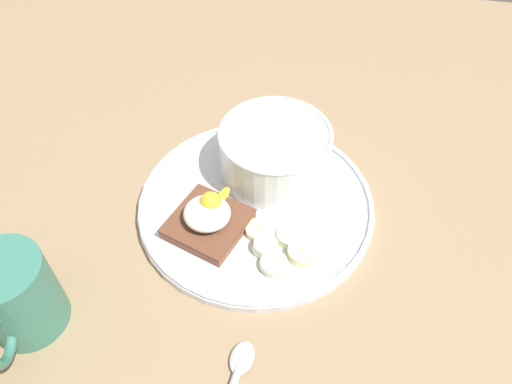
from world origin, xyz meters
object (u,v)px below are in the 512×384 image
object	(u,v)px
banana_slice_left	(302,253)
banana_slice_back	(274,264)
toast_slice	(208,223)
banana_slice_front	(265,246)
banana_slice_inner	(259,230)
coffee_mug	(15,296)
banana_slice_right	(290,236)
oatmeal_bowl	(275,151)
poached_egg	(208,211)

from	to	relation	value
banana_slice_left	banana_slice_back	size ratio (longest dim) A/B	0.92
toast_slice	banana_slice_front	bearing A→B (deg)	165.21
banana_slice_inner	coffee_mug	world-z (taller)	coffee_mug
banana_slice_back	coffee_mug	distance (cm)	26.68
toast_slice	banana_slice_right	xyz separation A→B (cm)	(-9.81, -0.20, -0.36)
toast_slice	banana_slice_back	bearing A→B (deg)	155.32
banana_slice_left	banana_slice_right	distance (cm)	2.67
toast_slice	banana_slice_inner	bearing A→B (deg)	-175.38
banana_slice_back	banana_slice_inner	world-z (taller)	banana_slice_back
oatmeal_bowl	banana_slice_right	world-z (taller)	oatmeal_bowl
banana_slice_front	toast_slice	bearing A→B (deg)	-14.79
banana_slice_front	coffee_mug	size ratio (longest dim) A/B	0.29
toast_slice	banana_slice_front	size ratio (longest dim) A/B	3.24
toast_slice	poached_egg	xyz separation A→B (cm)	(-0.06, -0.26, 2.05)
oatmeal_bowl	banana_slice_right	distance (cm)	11.70
coffee_mug	banana_slice_right	bearing A→B (deg)	-149.76
banana_slice_front	banana_slice_left	size ratio (longest dim) A/B	0.95
poached_egg	banana_slice_back	size ratio (longest dim) A/B	2.17
poached_egg	banana_slice_left	distance (cm)	11.77
banana_slice_left	banana_slice_inner	size ratio (longest dim) A/B	0.82
oatmeal_bowl	toast_slice	bearing A→B (deg)	60.69
poached_egg	banana_slice_right	bearing A→B (deg)	179.65
banana_slice_back	banana_slice_inner	distance (cm)	5.08
banana_slice_back	banana_slice_right	world-z (taller)	same
oatmeal_bowl	banana_slice_front	size ratio (longest dim) A/B	4.31
oatmeal_bowl	poached_egg	bearing A→B (deg)	60.35
banana_slice_right	poached_egg	bearing A→B (deg)	-0.35
banana_slice_left	banana_slice_inner	distance (cm)	5.91
banana_slice_left	banana_slice_right	size ratio (longest dim) A/B	0.78
banana_slice_back	banana_slice_inner	xyz separation A→B (cm)	(2.52, -4.41, -0.08)
banana_slice_front	banana_slice_right	world-z (taller)	banana_slice_front
banana_slice_left	oatmeal_bowl	bearing A→B (deg)	-67.58
toast_slice	banana_slice_back	xyz separation A→B (cm)	(-8.54, 3.92, -0.36)
toast_slice	banana_slice_inner	world-z (taller)	toast_slice
toast_slice	banana_slice_left	size ratio (longest dim) A/B	3.09
oatmeal_bowl	banana_slice_inner	xyz separation A→B (cm)	(0.09, 10.40, -3.08)
toast_slice	banana_slice_left	bearing A→B (deg)	170.32
banana_slice_back	poached_egg	bearing A→B (deg)	-26.25
banana_slice_right	banana_slice_inner	bearing A→B (deg)	-4.39
banana_slice_front	coffee_mug	xyz separation A→B (cm)	(22.84, 12.74, 3.26)
banana_slice_back	oatmeal_bowl	bearing A→B (deg)	-80.68
toast_slice	banana_slice_back	world-z (taller)	toast_slice
toast_slice	poached_egg	size ratio (longest dim) A/B	1.31
banana_slice_right	banana_slice_back	bearing A→B (deg)	72.87
banana_slice_front	banana_slice_inner	xyz separation A→B (cm)	(1.17, -2.39, -0.30)
oatmeal_bowl	banana_slice_back	distance (cm)	15.30
toast_slice	banana_slice_right	size ratio (longest dim) A/B	2.41
oatmeal_bowl	banana_slice_left	bearing A→B (deg)	112.42
poached_egg	coffee_mug	world-z (taller)	coffee_mug
banana_slice_left	banana_slice_back	bearing A→B (deg)	34.66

